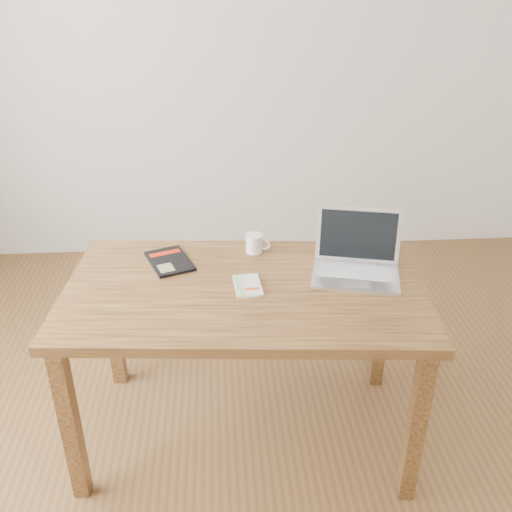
{
  "coord_description": "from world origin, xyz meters",
  "views": [
    {
      "loc": [
        -0.22,
        -1.71,
        1.89
      ],
      "look_at": [
        -0.08,
        0.24,
        0.85
      ],
      "focal_mm": 40.0,
      "sensor_mm": 36.0,
      "label": 1
    }
  ],
  "objects": [
    {
      "name": "laptop",
      "position": [
        0.33,
        0.26,
        0.8
      ],
      "size": [
        0.39,
        0.35,
        0.24
      ],
      "rotation": [
        0.0,
        0.0,
        -0.24
      ],
      "color": "silver",
      "rests_on": "desk"
    },
    {
      "name": "black_guidebook",
      "position": [
        -0.43,
        0.4,
        0.76
      ],
      "size": [
        0.23,
        0.27,
        0.01
      ],
      "rotation": [
        0.0,
        0.0,
        0.37
      ],
      "color": "black",
      "rests_on": "desk"
    },
    {
      "name": "coffee_mug",
      "position": [
        -0.06,
        0.47,
        0.79
      ],
      "size": [
        0.11,
        0.07,
        0.08
      ],
      "rotation": [
        0.0,
        0.0,
        -0.3
      ],
      "color": "white",
      "rests_on": "desk"
    },
    {
      "name": "room",
      "position": [
        -0.07,
        0.0,
        1.36
      ],
      "size": [
        4.04,
        4.04,
        2.7
      ],
      "color": "brown",
      "rests_on": "ground"
    },
    {
      "name": "desk",
      "position": [
        -0.13,
        0.18,
        0.66
      ],
      "size": [
        1.45,
        0.91,
        0.75
      ],
      "rotation": [
        0.0,
        0.0,
        -0.08
      ],
      "color": "brown",
      "rests_on": "ground"
    },
    {
      "name": "white_guidebook",
      "position": [
        -0.11,
        0.17,
        0.76
      ],
      "size": [
        0.11,
        0.17,
        0.01
      ],
      "rotation": [
        0.0,
        0.0,
        0.08
      ],
      "color": "silver",
      "rests_on": "desk"
    }
  ]
}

